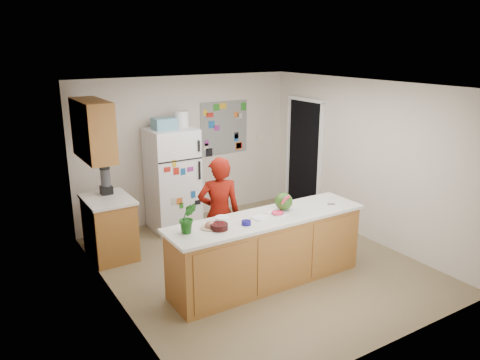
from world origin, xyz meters
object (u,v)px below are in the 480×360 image
cherry_bowl (219,227)px  refrigerator (173,180)px  watermelon (284,201)px  person (219,214)px

cherry_bowl → refrigerator: bearing=78.8°
watermelon → cherry_bowl: watermelon is taller
watermelon → cherry_bowl: bearing=-173.7°
person → cherry_bowl: person is taller
refrigerator → person: refrigerator is taller
refrigerator → watermelon: refrigerator is taller
person → watermelon: person is taller
refrigerator → watermelon: bearing=-76.8°
refrigerator → cherry_bowl: (-0.48, -2.43, 0.11)m
person → watermelon: (0.60, -0.64, 0.25)m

